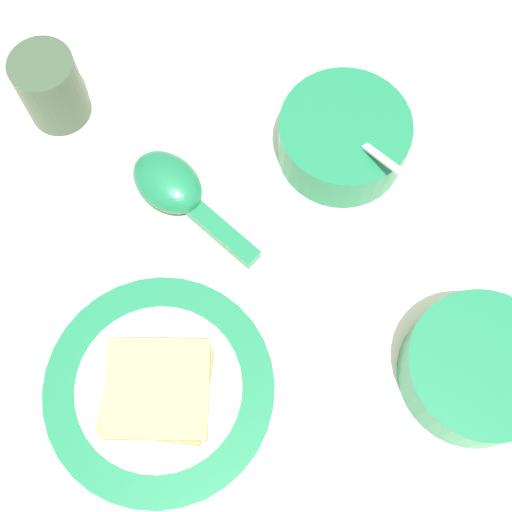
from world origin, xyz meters
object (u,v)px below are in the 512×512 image
soup_spoon (175,189)px  congee_bowl (478,369)px  drinking_cup (50,87)px  toast_plate (160,389)px  egg_bowl (343,137)px  toast_sandwich (157,390)px

soup_spoon → congee_bowl: bearing=65.9°
soup_spoon → drinking_cup: (-0.08, -0.14, 0.03)m
toast_plate → congee_bowl: bearing=102.1°
toast_plate → soup_spoon: 0.20m
egg_bowl → drinking_cup: 0.30m
egg_bowl → soup_spoon: egg_bowl is taller
congee_bowl → toast_sandwich: bearing=-76.9°
soup_spoon → drinking_cup: 0.16m
soup_spoon → drinking_cup: size_ratio=1.83×
egg_bowl → toast_sandwich: size_ratio=1.29×
egg_bowl → toast_sandwich: bearing=-25.4°
congee_bowl → soup_spoon: bearing=-114.1°
toast_plate → toast_sandwich: size_ratio=2.05×
toast_plate → soup_spoon: size_ratio=1.38×
drinking_cup → soup_spoon: bearing=60.6°
congee_bowl → toast_plate: bearing=-77.9°
toast_sandwich → congee_bowl: (-0.06, 0.28, -0.00)m
congee_bowl → drinking_cup: size_ratio=1.61×
toast_sandwich → drinking_cup: (-0.28, -0.16, 0.01)m
toast_plate → drinking_cup: size_ratio=2.51×
toast_sandwich → egg_bowl: bearing=154.6°
congee_bowl → drinking_cup: (-0.21, -0.44, 0.01)m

